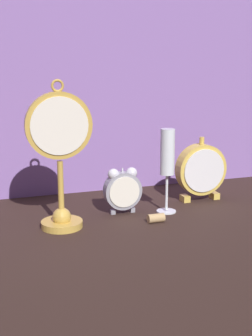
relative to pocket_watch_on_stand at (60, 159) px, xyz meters
The scene contains 7 objects.
ground_plane 0.25m from the pocket_watch_on_stand, 10.53° to the right, with size 4.00×4.00×0.00m, color black.
fabric_backdrop_drape 0.37m from the pocket_watch_on_stand, 58.53° to the left, with size 1.46×0.01×0.63m, color #8460A8.
pocket_watch_on_stand is the anchor object (origin of this frame).
alarm_clock_twin_bell 0.21m from the pocket_watch_on_stand, 17.48° to the left, with size 0.10×0.03×0.12m.
mantel_clock_silver 0.44m from the pocket_watch_on_stand, 12.75° to the left, with size 0.15×0.04×0.18m.
champagne_flute 0.29m from the pocket_watch_on_stand, ahead, with size 0.05×0.05×0.22m.
wine_cork 0.28m from the pocket_watch_on_stand, 10.16° to the right, with size 0.02×0.02×0.04m, color tan.
Camera 1 is at (-0.38, -1.03, 0.39)m, focal length 50.00 mm.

